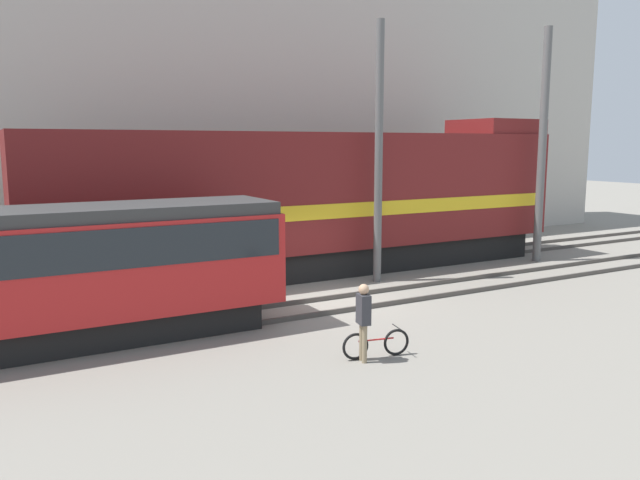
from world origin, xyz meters
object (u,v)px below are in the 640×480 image
(freight_locomotive, at_px, (321,201))
(person, at_px, (363,315))
(streetcar, at_px, (80,266))
(bicycle, at_px, (376,344))
(utility_pole_center, at_px, (542,147))
(utility_pole_left, at_px, (379,154))

(freight_locomotive, distance_m, person, 9.55)
(streetcar, bearing_deg, bicycle, -37.67)
(utility_pole_center, bearing_deg, freight_locomotive, 165.94)
(streetcar, bearing_deg, utility_pole_left, 12.50)
(freight_locomotive, distance_m, utility_pole_left, 2.91)
(freight_locomotive, relative_size, person, 11.64)
(freight_locomotive, relative_size, bicycle, 12.81)
(freight_locomotive, height_order, bicycle, freight_locomotive)
(utility_pole_left, bearing_deg, bicycle, -124.48)
(streetcar, distance_m, person, 6.66)
(bicycle, relative_size, person, 0.91)
(bicycle, distance_m, utility_pole_left, 8.70)
(streetcar, bearing_deg, utility_pole_center, 7.07)
(streetcar, xyz_separation_m, person, (5.05, -4.27, -0.80))
(freight_locomotive, bearing_deg, bicycle, -111.74)
(freight_locomotive, xyz_separation_m, person, (-3.80, -8.62, -1.59))
(streetcar, bearing_deg, person, -40.23)
(bicycle, height_order, utility_pole_center, utility_pole_center)
(bicycle, bearing_deg, utility_pole_center, 27.78)
(utility_pole_left, bearing_deg, freight_locomotive, 114.01)
(utility_pole_center, bearing_deg, utility_pole_left, 180.00)
(freight_locomotive, bearing_deg, person, -113.77)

